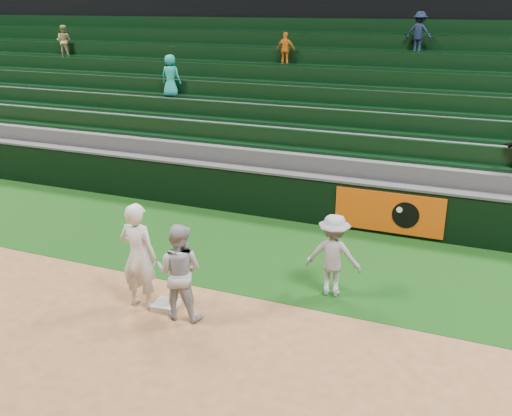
{
  "coord_description": "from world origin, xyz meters",
  "views": [
    {
      "loc": [
        4.92,
        -8.05,
        5.35
      ],
      "look_at": [
        0.67,
        2.3,
        1.3
      ],
      "focal_mm": 40.0,
      "sensor_mm": 36.0,
      "label": 1
    }
  ],
  "objects": [
    {
      "name": "base_coach",
      "position": [
        2.53,
        1.63,
        0.82
      ],
      "size": [
        1.1,
        0.69,
        1.63
      ],
      "primitive_type": "imported",
      "rotation": [
        0.0,
        0.0,
        3.23
      ],
      "color": "#91949D",
      "rests_on": "foul_grass"
    },
    {
      "name": "baserunner",
      "position": [
        0.24,
        -0.21,
        0.89
      ],
      "size": [
        0.92,
        0.75,
        1.78
      ],
      "primitive_type": "imported",
      "rotation": [
        0.0,
        0.0,
        3.23
      ],
      "color": "#A0A3AB",
      "rests_on": "ground"
    },
    {
      "name": "stadium_seating",
      "position": [
        0.0,
        8.97,
        1.7
      ],
      "size": [
        36.0,
        5.95,
        5.1
      ],
      "color": "#3C3C3F",
      "rests_on": "ground"
    },
    {
      "name": "ground",
      "position": [
        0.0,
        0.0,
        0.0
      ],
      "size": [
        70.0,
        70.0,
        0.0
      ],
      "primitive_type": "plane",
      "color": "brown",
      "rests_on": "ground"
    },
    {
      "name": "first_baseman",
      "position": [
        -0.62,
        -0.16,
        1.02
      ],
      "size": [
        0.76,
        0.51,
        2.03
      ],
      "primitive_type": "imported",
      "rotation": [
        0.0,
        0.0,
        3.11
      ],
      "color": "silver",
      "rests_on": "ground"
    },
    {
      "name": "foul_grass",
      "position": [
        0.0,
        3.0,
        0.0
      ],
      "size": [
        36.0,
        4.2,
        0.01
      ],
      "primitive_type": "cube",
      "color": "#0E330C",
      "rests_on": "ground"
    },
    {
      "name": "first_base",
      "position": [
        -0.18,
        -0.04,
        0.05
      ],
      "size": [
        0.47,
        0.47,
        0.1
      ],
      "primitive_type": "cube",
      "rotation": [
        0.0,
        0.0,
        0.11
      ],
      "color": "white",
      "rests_on": "ground"
    },
    {
      "name": "field_wall",
      "position": [
        0.03,
        5.2,
        0.63
      ],
      "size": [
        36.0,
        0.45,
        1.25
      ],
      "color": "black",
      "rests_on": "ground"
    }
  ]
}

